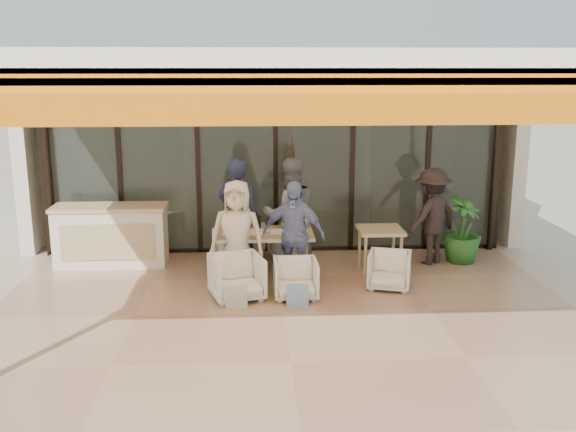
% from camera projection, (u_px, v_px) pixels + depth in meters
% --- Properties ---
extents(ground, '(70.00, 70.00, 0.00)m').
position_uv_depth(ground, '(284.00, 314.00, 8.65)').
color(ground, '#C6B293').
rests_on(ground, ground).
extents(terrace_floor, '(8.00, 6.00, 0.01)m').
position_uv_depth(terrace_floor, '(284.00, 314.00, 8.65)').
color(terrace_floor, tan).
rests_on(terrace_floor, ground).
extents(terrace_structure, '(8.00, 6.00, 3.40)m').
position_uv_depth(terrace_structure, '(285.00, 67.00, 7.66)').
color(terrace_structure, silver).
rests_on(terrace_structure, ground).
extents(glass_storefront, '(8.08, 0.10, 3.20)m').
position_uv_depth(glass_storefront, '(276.00, 164.00, 11.21)').
color(glass_storefront, '#9EADA3').
rests_on(glass_storefront, ground).
extents(interior_block, '(9.05, 3.62, 3.52)m').
position_uv_depth(interior_block, '(272.00, 118.00, 13.32)').
color(interior_block, silver).
rests_on(interior_block, ground).
extents(host_counter, '(1.85, 0.65, 1.04)m').
position_uv_depth(host_counter, '(111.00, 235.00, 10.62)').
color(host_counter, silver).
rests_on(host_counter, ground).
extents(dining_table, '(1.50, 0.90, 0.93)m').
position_uv_depth(dining_table, '(264.00, 236.00, 10.00)').
color(dining_table, '#D3B780').
rests_on(dining_table, ground).
extents(chair_far_left, '(0.88, 0.85, 0.71)m').
position_uv_depth(chair_far_left, '(239.00, 240.00, 10.97)').
color(chair_far_left, white).
rests_on(chair_far_left, ground).
extents(chair_far_right, '(0.70, 0.67, 0.62)m').
position_uv_depth(chair_far_right, '(288.00, 242.00, 11.03)').
color(chair_far_right, white).
rests_on(chair_far_right, ground).
extents(chair_near_left, '(0.86, 0.82, 0.72)m').
position_uv_depth(chair_near_left, '(237.00, 275.00, 9.12)').
color(chair_near_left, white).
rests_on(chair_near_left, ground).
extents(chair_near_right, '(0.63, 0.59, 0.64)m').
position_uv_depth(chair_near_right, '(296.00, 277.00, 9.18)').
color(chair_near_right, white).
rests_on(chair_near_right, ground).
extents(diner_navy, '(0.79, 0.65, 1.86)m').
position_uv_depth(diner_navy, '(238.00, 214.00, 10.36)').
color(diner_navy, '#1A1C3A').
rests_on(diner_navy, ground).
extents(diner_grey, '(1.03, 0.88, 1.85)m').
position_uv_depth(diner_grey, '(290.00, 214.00, 10.40)').
color(diner_grey, slate).
rests_on(diner_grey, ground).
extents(diner_cream, '(0.87, 0.64, 1.65)m').
position_uv_depth(diner_cream, '(237.00, 235.00, 9.50)').
color(diner_cream, beige).
rests_on(diner_cream, ground).
extents(diner_periwinkle, '(1.04, 0.69, 1.64)m').
position_uv_depth(diner_periwinkle, '(293.00, 235.00, 9.55)').
color(diner_periwinkle, '#6873AD').
rests_on(diner_periwinkle, ground).
extents(tote_bag_cream, '(0.30, 0.10, 0.34)m').
position_uv_depth(tote_bag_cream, '(236.00, 298.00, 8.78)').
color(tote_bag_cream, silver).
rests_on(tote_bag_cream, ground).
extents(tote_bag_blue, '(0.30, 0.10, 0.34)m').
position_uv_depth(tote_bag_blue, '(298.00, 297.00, 8.82)').
color(tote_bag_blue, '#99BFD8').
rests_on(tote_bag_blue, ground).
extents(side_table, '(0.70, 0.70, 0.74)m').
position_uv_depth(side_table, '(380.00, 235.00, 10.23)').
color(side_table, '#D3B780').
rests_on(side_table, ground).
extents(side_chair, '(0.75, 0.72, 0.63)m').
position_uv_depth(side_chair, '(389.00, 269.00, 9.57)').
color(side_chair, white).
rests_on(side_chair, ground).
extents(standing_woman, '(1.22, 1.08, 1.64)m').
position_uv_depth(standing_woman, '(432.00, 217.00, 10.66)').
color(standing_woman, black).
rests_on(standing_woman, ground).
extents(potted_palm, '(0.92, 0.92, 1.16)m').
position_uv_depth(potted_palm, '(463.00, 230.00, 10.78)').
color(potted_palm, '#1E5919').
rests_on(potted_palm, ground).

